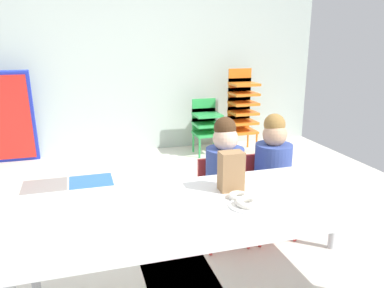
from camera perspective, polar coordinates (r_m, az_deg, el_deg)
ground_plane at (r=2.93m, az=-4.22°, el=-14.05°), size 5.24×4.81×0.02m
back_wall at (r=4.93m, az=-10.85°, el=13.58°), size 5.24×0.10×2.57m
craft_table at (r=2.04m, az=4.20°, el=-9.68°), size 2.10×0.78×0.62m
seated_child_near_camera at (r=2.67m, az=4.75°, el=-3.82°), size 0.32×0.31×0.92m
seated_child_middle_seat at (r=2.82m, az=11.72°, el=-3.03°), size 0.34×0.34×0.92m
kid_chair_green_stack at (r=4.84m, az=2.09°, el=3.18°), size 0.32×0.30×0.68m
kid_chair_orange_stack at (r=4.98m, az=7.36°, el=5.55°), size 0.32×0.30×1.04m
paper_bag_brown at (r=2.14m, az=5.76°, el=-3.99°), size 0.13×0.09×0.22m
paper_plate_near_edge at (r=1.99m, az=8.00°, el=-8.99°), size 0.18×0.18×0.01m
donut_powdered_on_plate at (r=1.98m, az=8.02°, el=-8.47°), size 0.12×0.12×0.03m
donut_powdered_loose at (r=2.07m, az=6.82°, el=-7.59°), size 0.11×0.11×0.03m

